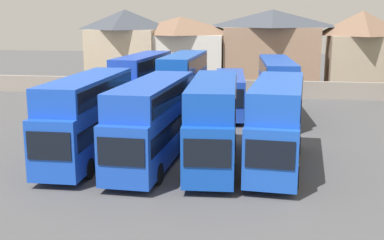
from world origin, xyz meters
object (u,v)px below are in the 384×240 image
Objects in this scene: bus_2 at (153,118)px; bus_3 at (213,118)px; bus_5 at (143,81)px; house_terrace_centre at (181,51)px; bus_8 at (277,85)px; house_terrace_left at (126,47)px; bus_4 at (277,120)px; bus_7 at (229,92)px; house_terrace_far_right at (361,50)px; bus_6 at (184,80)px; bus_1 at (88,114)px; house_terrace_right at (272,48)px.

bus_3 is (3.42, 0.23, 0.05)m from bus_2.
bus_5 is 17.25m from house_terrace_centre.
bus_8 is 1.32× the size of house_terrace_left.
house_terrace_centre is (-11.26, 17.16, 1.50)m from bus_8.
bus_4 reaches higher than bus_7.
house_terrace_far_right reaches higher than bus_5.
bus_2 is at bearing 3.87° from bus_6.
bus_1 is 31.43m from house_terrace_centre.
house_terrace_far_right is (16.66, 32.07, 1.89)m from bus_2.
house_terrace_left is at bearing -158.94° from bus_2.
house_terrace_far_right is (21.06, 17.71, 1.72)m from bus_5.
bus_4 is 14.10m from bus_8.
house_terrace_right is at bearing 3.29° from house_terrace_centre.
bus_2 is at bearing 86.65° from bus_1.
house_terrace_far_right reaches higher than bus_6.
house_terrace_left is at bearing -147.79° from bus_6.
bus_3 is at bearing -85.17° from bus_4.
house_terrace_far_right is at bearing 166.96° from bus_4.
bus_1 is at bearing -85.36° from bus_4.
bus_2 is at bearing -83.71° from bus_4.
bus_8 is at bearing 161.76° from bus_3.
bus_6 is at bearing -78.72° from house_terrace_centre.
house_terrace_far_right is (20.84, 0.52, 0.35)m from house_terrace_centre.
bus_1 is 0.96× the size of house_terrace_right.
bus_4 is 0.86× the size of bus_8.
house_terrace_far_right is at bearing 134.66° from bus_6.
bus_5 is at bearing -137.15° from bus_4.
house_terrace_centre is at bearing -170.65° from bus_2.
bus_1 is 10.92m from bus_4.
house_terrace_centre is at bearing -176.71° from house_terrace_right.
house_terrace_centre reaches higher than bus_6.
bus_3 is 34.53m from house_terrace_far_right.
bus_7 is at bearing 177.50° from bus_3.
bus_6 is 1.08× the size of bus_7.
house_terrace_far_right is at bearing 153.67° from bus_3.
bus_2 is 0.98× the size of bus_6.
house_terrace_left is (-18.01, 16.91, 1.92)m from bus_8.
bus_5 reaches higher than bus_7.
bus_5 is at bearing -90.00° from bus_7.
bus_1 is at bearing -11.12° from bus_6.
house_terrace_far_right reaches higher than house_terrace_centre.
bus_4 is 35.86m from house_terrace_left.
bus_3 is at bearing -112.58° from house_terrace_far_right.
bus_3 is at bearing -18.81° from bus_8.
bus_5 is 1.09× the size of bus_7.
house_terrace_right reaches higher than bus_7.
bus_2 is 0.97× the size of bus_5.
house_terrace_left is at bearing -156.43° from bus_5.
house_terrace_far_right is (17.55, 17.03, 1.70)m from bus_6.
bus_6 is at bearing -95.68° from bus_7.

